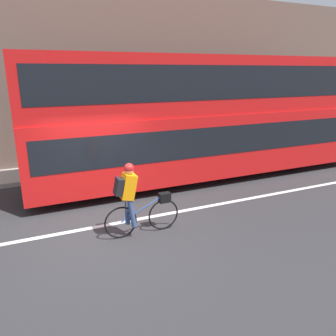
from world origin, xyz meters
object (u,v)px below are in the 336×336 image
bus (210,113)px  trash_bin (209,144)px  cyclist_on_bike (134,197)px  street_sign_post (215,123)px

bus → trash_bin: 3.11m
cyclist_on_bike → street_sign_post: street_sign_post is taller
cyclist_on_bike → trash_bin: size_ratio=2.06×
bus → trash_bin: size_ratio=14.03×
bus → cyclist_on_bike: bus is taller
cyclist_on_bike → street_sign_post: (5.31, 5.34, 0.56)m
bus → street_sign_post: bus is taller
cyclist_on_bike → trash_bin: bearing=46.4°
bus → cyclist_on_bike: size_ratio=6.82×
cyclist_on_bike → trash_bin: cyclist_on_bike is taller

